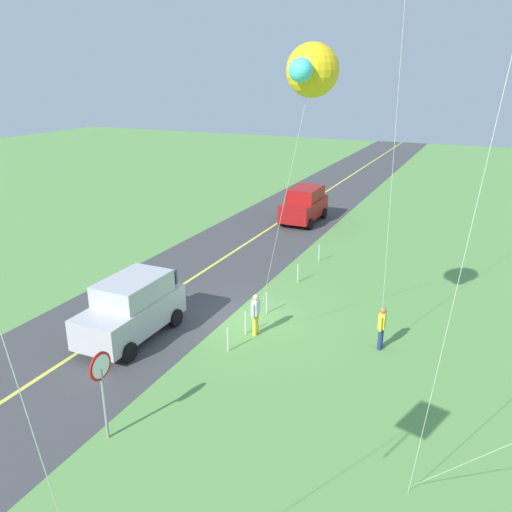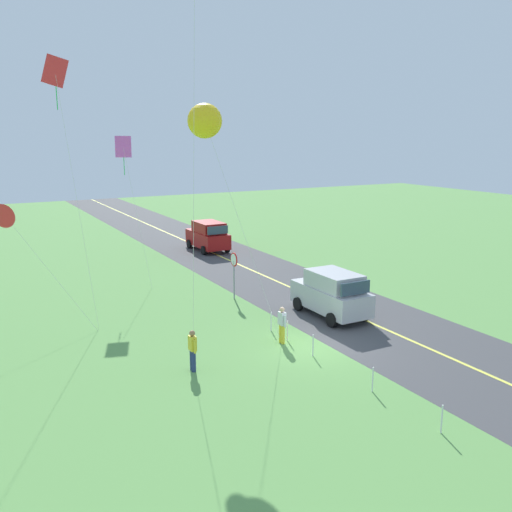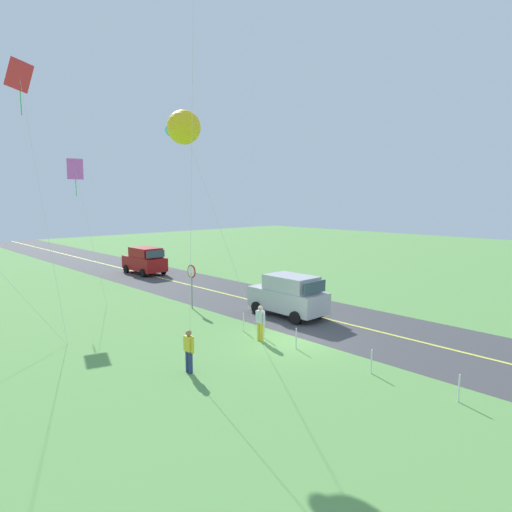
{
  "view_description": "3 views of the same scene",
  "coord_description": "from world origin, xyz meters",
  "px_view_note": "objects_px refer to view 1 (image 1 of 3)",
  "views": [
    {
      "loc": [
        16.66,
        8.24,
        9.14
      ],
      "look_at": [
        -0.11,
        0.56,
        2.66
      ],
      "focal_mm": 36.35,
      "sensor_mm": 36.0,
      "label": 1
    },
    {
      "loc": [
        -18.35,
        12.82,
        8.71
      ],
      "look_at": [
        0.95,
        2.34,
        3.95
      ],
      "focal_mm": 39.42,
      "sensor_mm": 36.0,
      "label": 2
    },
    {
      "loc": [
        -12.84,
        14.31,
        6.32
      ],
      "look_at": [
        -0.69,
        2.92,
        4.15
      ],
      "focal_mm": 31.09,
      "sensor_mm": 36.0,
      "label": 3
    }
  ],
  "objects_px": {
    "person_adult_companion": "(382,326)",
    "kite_red_low": "(312,70)",
    "car_parked_west_far": "(304,204)",
    "car_suv_foreground": "(132,308)",
    "person_adult_near": "(256,313)",
    "stop_sign": "(102,379)"
  },
  "relations": [
    {
      "from": "stop_sign",
      "to": "car_suv_foreground",
      "type": "bearing_deg",
      "value": -149.66
    },
    {
      "from": "stop_sign",
      "to": "kite_red_low",
      "type": "distance_m",
      "value": 9.64
    },
    {
      "from": "car_parked_west_far",
      "to": "stop_sign",
      "type": "distance_m",
      "value": 22.57
    },
    {
      "from": "car_parked_west_far",
      "to": "person_adult_companion",
      "type": "distance_m",
      "value": 16.72
    },
    {
      "from": "stop_sign",
      "to": "person_adult_near",
      "type": "relative_size",
      "value": 1.6
    },
    {
      "from": "person_adult_companion",
      "to": "kite_red_low",
      "type": "xyz_separation_m",
      "value": [
        2.89,
        -1.89,
        8.38
      ]
    },
    {
      "from": "car_parked_west_far",
      "to": "person_adult_near",
      "type": "height_order",
      "value": "car_parked_west_far"
    },
    {
      "from": "person_adult_near",
      "to": "kite_red_low",
      "type": "distance_m",
      "value": 8.98
    },
    {
      "from": "car_suv_foreground",
      "to": "stop_sign",
      "type": "bearing_deg",
      "value": 30.34
    },
    {
      "from": "person_adult_near",
      "to": "person_adult_companion",
      "type": "distance_m",
      "value": 4.51
    },
    {
      "from": "stop_sign",
      "to": "kite_red_low",
      "type": "xyz_separation_m",
      "value": [
        -4.89,
        3.69,
        7.44
      ]
    },
    {
      "from": "person_adult_companion",
      "to": "kite_red_low",
      "type": "relative_size",
      "value": 0.16
    },
    {
      "from": "person_adult_near",
      "to": "car_parked_west_far",
      "type": "bearing_deg",
      "value": 91.15
    },
    {
      "from": "car_parked_west_far",
      "to": "kite_red_low",
      "type": "bearing_deg",
      "value": 19.4
    },
    {
      "from": "car_parked_west_far",
      "to": "person_adult_near",
      "type": "distance_m",
      "value": 15.93
    },
    {
      "from": "person_adult_near",
      "to": "kite_red_low",
      "type": "relative_size",
      "value": 0.16
    },
    {
      "from": "car_suv_foreground",
      "to": "stop_sign",
      "type": "height_order",
      "value": "stop_sign"
    },
    {
      "from": "car_parked_west_far",
      "to": "kite_red_low",
      "type": "height_order",
      "value": "kite_red_low"
    },
    {
      "from": "car_parked_west_far",
      "to": "person_adult_companion",
      "type": "bearing_deg",
      "value": 28.84
    },
    {
      "from": "car_parked_west_far",
      "to": "person_adult_near",
      "type": "xyz_separation_m",
      "value": [
        15.51,
        3.64,
        -0.29
      ]
    },
    {
      "from": "car_parked_west_far",
      "to": "stop_sign",
      "type": "relative_size",
      "value": 1.72
    },
    {
      "from": "car_suv_foreground",
      "to": "person_adult_companion",
      "type": "height_order",
      "value": "car_suv_foreground"
    }
  ]
}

